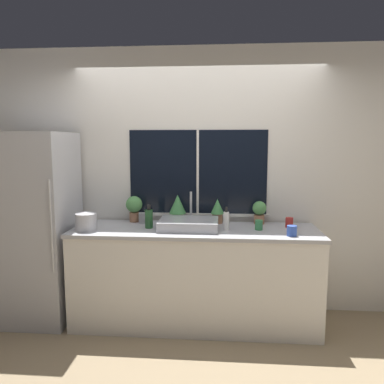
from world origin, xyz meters
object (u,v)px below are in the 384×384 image
object	(u,v)px
potted_plant_center_left	(178,206)
kettle	(86,221)
refrigerator	(34,227)
potted_plant_center_right	(217,210)
bottle_tall	(149,218)
sink	(189,224)
potted_plant_far_left	(134,206)
mug_green	(259,225)
potted_plant_far_right	(259,211)
mug_red	(289,223)
soap_bottle	(226,220)
mug_grey	(142,218)
mug_blue	(292,231)

from	to	relation	value
potted_plant_center_left	kettle	xyz separation A→B (m)	(-0.80, -0.42, -0.08)
refrigerator	potted_plant_center_right	size ratio (longest dim) A/B	7.51
bottle_tall	potted_plant_center_right	bearing A→B (deg)	23.13
sink	potted_plant_far_left	size ratio (longest dim) A/B	2.07
potted_plant_center_left	mug_green	xyz separation A→B (m)	(0.79, -0.27, -0.12)
potted_plant_far_left	sink	bearing A→B (deg)	-24.91
potted_plant_far_left	potted_plant_far_right	size ratio (longest dim) A/B	1.16
potted_plant_center_right	mug_red	size ratio (longest dim) A/B	2.51
soap_bottle	mug_grey	world-z (taller)	soap_bottle
mug_green	potted_plant_far_left	bearing A→B (deg)	167.91
soap_bottle	mug_red	xyz separation A→B (m)	(0.60, 0.15, -0.04)
potted_plant_far_left	kettle	size ratio (longest dim) A/B	1.35
potted_plant_far_left	potted_plant_far_right	distance (m)	1.27
potted_plant_center_left	potted_plant_far_right	distance (m)	0.82
bottle_tall	mug_green	xyz separation A→B (m)	(1.04, 0.01, -0.05)
potted_plant_far_right	mug_red	world-z (taller)	potted_plant_far_right
potted_plant_center_left	mug_red	bearing A→B (deg)	-7.87
refrigerator	potted_plant_center_left	distance (m)	1.42
refrigerator	mug_red	size ratio (longest dim) A/B	18.87
potted_plant_center_right	kettle	bearing A→B (deg)	-161.01
potted_plant_far_right	mug_green	distance (m)	0.28
mug_red	potted_plant_far_right	bearing A→B (deg)	150.76
refrigerator	mug_blue	xyz separation A→B (m)	(2.44, -0.20, 0.06)
soap_bottle	kettle	size ratio (longest dim) A/B	1.11
potted_plant_far_left	mug_grey	distance (m)	0.16
kettle	potted_plant_center_left	bearing A→B (deg)	27.34
refrigerator	potted_plant_far_right	size ratio (longest dim) A/B	8.03
sink	kettle	bearing A→B (deg)	-171.41
potted_plant_center_right	mug_green	bearing A→B (deg)	-34.30
potted_plant_center_left	mug_green	world-z (taller)	potted_plant_center_left
potted_plant_center_right	kettle	size ratio (longest dim) A/B	1.25
potted_plant_center_right	bottle_tall	xyz separation A→B (m)	(-0.65, -0.28, -0.04)
potted_plant_far_left	mug_blue	xyz separation A→B (m)	(1.51, -0.48, -0.11)
potted_plant_far_right	kettle	world-z (taller)	potted_plant_far_right
potted_plant_far_left	potted_plant_far_right	xyz separation A→B (m)	(1.27, 0.00, -0.03)
sink	mug_grey	bearing A→B (deg)	157.53
refrigerator	kettle	world-z (taller)	refrigerator
potted_plant_center_right	soap_bottle	xyz separation A→B (m)	(0.09, -0.30, -0.04)
sink	mug_green	size ratio (longest dim) A/B	5.96
refrigerator	kettle	distance (m)	0.60
mug_green	potted_plant_center_left	bearing A→B (deg)	161.46
mug_red	kettle	bearing A→B (deg)	-172.06
sink	potted_plant_far_right	distance (m)	0.74
potted_plant_far_left	potted_plant_center_right	bearing A→B (deg)	0.00
potted_plant_far_left	potted_plant_center_right	size ratio (longest dim) A/B	1.08
bottle_tall	mug_grey	bearing A→B (deg)	117.59
sink	bottle_tall	bearing A→B (deg)	-179.57
refrigerator	bottle_tall	distance (m)	1.15
kettle	mug_blue	bearing A→B (deg)	-1.86
sink	mug_green	bearing A→B (deg)	0.61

